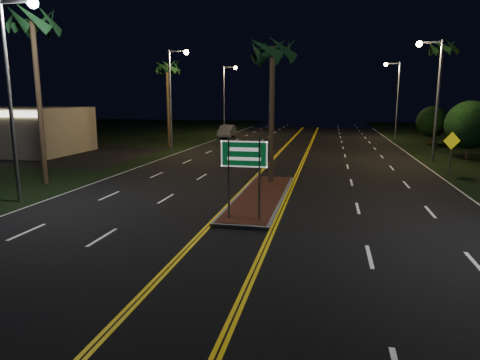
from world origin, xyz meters
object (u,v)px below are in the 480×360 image
(shrub_mid, at_px, (470,125))
(car_near, at_px, (238,148))
(streetlight_left_near, at_px, (15,78))
(palm_median, at_px, (272,51))
(warning_sign, at_px, (451,146))
(median_island, at_px, (261,197))
(palm_right_far, at_px, (442,49))
(shrub_far, at_px, (432,122))
(palm_left_near, at_px, (32,23))
(palm_left_far, at_px, (167,68))
(streetlight_right_far, at_px, (395,91))
(streetlight_right_mid, at_px, (433,86))
(streetlight_left_far, at_px, (227,92))
(streetlight_left_mid, at_px, (174,88))
(highway_sign, at_px, (244,162))
(car_far, at_px, (227,130))

(shrub_mid, height_order, car_near, shrub_mid)
(streetlight_left_near, xyz_separation_m, car_near, (6.38, 17.55, -4.94))
(palm_median, bearing_deg, warning_sign, 28.52)
(median_island, distance_m, palm_right_far, 27.84)
(streetlight_left_near, bearing_deg, shrub_far, 52.66)
(shrub_mid, xyz_separation_m, shrub_far, (-0.20, 12.00, -0.39))
(streetlight_left_near, height_order, shrub_far, streetlight_left_near)
(palm_left_near, bearing_deg, palm_left_far, 90.86)
(median_island, height_order, streetlight_left_near, streetlight_left_near)
(median_island, relative_size, streetlight_right_far, 1.14)
(streetlight_right_mid, relative_size, palm_left_near, 0.92)
(streetlight_left_far, distance_m, palm_left_far, 16.28)
(palm_median, relative_size, shrub_far, 2.10)
(streetlight_left_mid, xyz_separation_m, palm_right_far, (23.41, 6.00, 3.49))
(highway_sign, height_order, shrub_mid, shrub_mid)
(palm_left_near, bearing_deg, streetlight_left_far, 87.00)
(shrub_mid, bearing_deg, car_near, -172.34)
(streetlight_left_far, relative_size, shrub_far, 2.27)
(palm_left_near, xyz_separation_m, warning_sign, (23.30, 8.37, -6.91))
(streetlight_left_mid, height_order, car_far, streetlight_left_mid)
(streetlight_left_far, distance_m, car_far, 7.20)
(median_island, relative_size, palm_right_far, 1.00)
(palm_left_near, bearing_deg, shrub_far, 46.79)
(shrub_mid, bearing_deg, palm_left_near, -148.88)
(palm_left_near, relative_size, shrub_far, 2.47)
(shrub_mid, xyz_separation_m, car_far, (-23.36, 14.75, -1.85))
(streetlight_left_far, height_order, warning_sign, streetlight_left_far)
(palm_median, bearing_deg, palm_right_far, 56.72)
(palm_left_near, height_order, car_near, palm_left_near)
(highway_sign, bearing_deg, palm_left_near, 157.40)
(streetlight_left_near, xyz_separation_m, palm_right_far, (23.41, 26.00, 3.49))
(streetlight_right_mid, relative_size, warning_sign, 3.35)
(highway_sign, height_order, car_far, highway_sign)
(median_island, relative_size, palm_median, 1.23)
(car_near, bearing_deg, streetlight_right_mid, 1.24)
(streetlight_left_mid, xyz_separation_m, streetlight_right_far, (21.23, 18.00, 0.00))
(shrub_far, height_order, car_far, shrub_far)
(car_near, bearing_deg, shrub_mid, 7.16)
(streetlight_left_mid, xyz_separation_m, warning_sign, (21.41, -7.63, -3.89))
(palm_left_near, relative_size, car_far, 1.85)
(streetlight_left_far, xyz_separation_m, palm_left_far, (-2.19, -16.00, 2.09))
(median_island, height_order, streetlight_right_mid, streetlight_right_mid)
(car_far, bearing_deg, shrub_far, -8.97)
(median_island, height_order, highway_sign, highway_sign)
(streetlight_left_far, height_order, palm_left_near, palm_left_near)
(streetlight_left_far, height_order, shrub_mid, streetlight_left_far)
(streetlight_left_far, height_order, streetlight_right_far, same)
(median_island, height_order, shrub_far, shrub_far)
(highway_sign, relative_size, shrub_far, 0.81)
(highway_sign, relative_size, warning_sign, 1.19)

